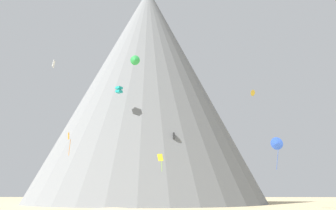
{
  "coord_description": "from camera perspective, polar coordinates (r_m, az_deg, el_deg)",
  "views": [
    {
      "loc": [
        -0.24,
        -30.0,
        3.08
      ],
      "look_at": [
        -2.2,
        46.8,
        19.99
      ],
      "focal_mm": 42.14,
      "sensor_mm": 36.0,
      "label": 1
    }
  ],
  "objects": [
    {
      "name": "rock_massif",
      "position": [
        111.65,
        -2.73,
        1.4
      ],
      "size": [
        88.88,
        88.88,
        62.55
      ],
      "color": "slate",
      "rests_on": "ground_plane"
    },
    {
      "name": "kite_black_mid",
      "position": [
        85.79,
        0.79,
        -4.56
      ],
      "size": [
        1.24,
        1.8,
        4.25
      ],
      "rotation": [
        0.0,
        0.0,
        2.02
      ],
      "color": "black"
    },
    {
      "name": "kite_gold_mid",
      "position": [
        88.36,
        12.09,
        1.73
      ],
      "size": [
        1.51,
        1.42,
        1.42
      ],
      "rotation": [
        0.0,
        0.0,
        3.84
      ],
      "color": "gold"
    },
    {
      "name": "kite_orange_low",
      "position": [
        71.29,
        -14.16,
        -4.73
      ],
      "size": [
        0.63,
        0.84,
        4.01
      ],
      "rotation": [
        0.0,
        0.0,
        4.4
      ],
      "color": "orange"
    },
    {
      "name": "kite_teal_mid",
      "position": [
        88.93,
        -7.1,
        2.2
      ],
      "size": [
        1.67,
        1.67,
        1.4
      ],
      "rotation": [
        0.0,
        0.0,
        5.69
      ],
      "color": "teal"
    },
    {
      "name": "kite_yellow_low",
      "position": [
        63.77,
        -1.1,
        -7.75
      ],
      "size": [
        1.06,
        1.01,
        2.8
      ],
      "rotation": [
        0.0,
        0.0,
        1.64
      ],
      "color": "yellow"
    },
    {
      "name": "kite_white_mid",
      "position": [
        57.33,
        -16.22,
        5.74
      ],
      "size": [
        0.18,
        0.69,
        1.06
      ],
      "rotation": [
        0.0,
        0.0,
        3.84
      ],
      "color": "white"
    },
    {
      "name": "kite_green_high",
      "position": [
        76.8,
        -4.82,
        6.49
      ],
      "size": [
        1.98,
        0.97,
        1.92
      ],
      "rotation": [
        0.0,
        0.0,
        6.14
      ],
      "color": "green"
    },
    {
      "name": "kite_blue_low",
      "position": [
        77.92,
        15.42,
        -5.44
      ],
      "size": [
        2.58,
        2.19,
        6.07
      ],
      "rotation": [
        0.0,
        0.0,
        5.69
      ],
      "color": "blue"
    }
  ]
}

